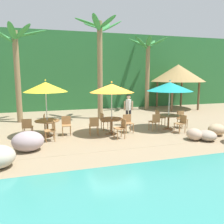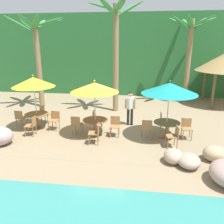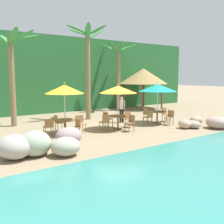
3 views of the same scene
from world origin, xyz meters
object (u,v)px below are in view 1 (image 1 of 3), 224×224
Objects in this scene: umbrella_teal at (170,87)px; dining_table_teal at (169,117)px; chair_teal_right at (181,122)px; dining_table_yellow at (47,123)px; chair_yellow_seaward at (66,124)px; chair_teal_seaward at (181,118)px; palm_tree_second at (100,53)px; chair_yellow_right at (52,129)px; chair_orange_right at (121,127)px; umbrella_orange at (112,88)px; chair_orange_inland at (104,120)px; chair_teal_left at (155,121)px; palm_tree_third at (148,60)px; dining_table_orange at (112,121)px; chair_yellow_inland at (47,122)px; waiter_in_white at (128,108)px; umbrella_yellow at (46,87)px; chair_orange_seaward at (128,122)px; chair_orange_left at (94,125)px; palapa_hut at (178,73)px; chair_yellow_left at (27,126)px; palm_tree_nearest at (17,56)px; chair_teal_inland at (159,117)px.

umbrella_teal reaches higher than dining_table_teal.
dining_table_yellow is at bearing 168.86° from chair_teal_right.
chair_yellow_seaward and chair_teal_seaward have the same top height.
dining_table_teal is 5.77m from palm_tree_second.
chair_orange_right is (2.94, -0.47, 0.00)m from chair_yellow_right.
umbrella_orange is 2.85× the size of chair_orange_inland.
chair_teal_left is 0.16× the size of palm_tree_third.
umbrella_teal is 0.46× the size of palm_tree_third.
dining_table_orange is at bearing 102.47° from chair_orange_right.
waiter_in_white is (4.34, 0.20, 0.47)m from chair_yellow_inland.
chair_orange_seaward is (3.76, -0.37, -1.73)m from umbrella_yellow.
waiter_in_white reaches higher than chair_yellow_inland.
umbrella_yellow reaches higher than chair_orange_seaward.
palm_tree_third is at bearing 48.59° from chair_orange_left.
umbrella_orange reaches higher than dining_table_orange.
waiter_in_white reaches higher than dining_table_orange.
chair_orange_seaward is 0.14× the size of palm_tree_second.
umbrella_orange is (2.91, -0.47, -0.08)m from umbrella_yellow.
chair_orange_inland is at bearing 10.10° from chair_yellow_seaward.
chair_teal_left is at bearing -7.14° from chair_orange_seaward.
palapa_hut is at bearing -5.78° from palm_tree_third.
chair_yellow_left reaches higher than dining_table_yellow.
chair_orange_right is at bearing -162.32° from umbrella_teal.
palapa_hut reaches higher than dining_table_yellow.
umbrella_teal reaches higher than umbrella_orange.
dining_table_yellow is 6.19m from umbrella_teal.
chair_yellow_left is 1.00× the size of chair_teal_left.
palm_tree_nearest is 0.89× the size of palm_tree_second.
chair_yellow_right is (0.16, -1.70, 0.00)m from chair_yellow_inland.
chair_yellow_left is 0.51× the size of waiter_in_white.
waiter_in_white is at bearing 159.04° from chair_teal_inland.
dining_table_teal is 0.18× the size of palm_tree_second.
chair_orange_right is 7.55m from palm_tree_nearest.
umbrella_teal is at bearing 104.35° from chair_teal_right.
chair_yellow_left is (-0.85, 0.02, -1.73)m from umbrella_yellow.
chair_yellow_seaward is 1.00× the size of chair_teal_left.
dining_table_orange is 1.26× the size of chair_orange_seaward.
chair_yellow_inland is at bearing 170.04° from chair_orange_inland.
palm_tree_second reaches higher than palm_tree_nearest.
chair_teal_inland is 5.27m from palm_tree_second.
chair_yellow_inland is 1.00× the size of chair_orange_inland.
chair_yellow_seaward is 2.61m from chair_orange_right.
dining_table_teal is 0.26× the size of palapa_hut.
umbrella_orange is 2.85× the size of chair_teal_seaward.
palm_tree_nearest is at bearing 110.45° from dining_table_yellow.
chair_orange_seaward is at bearing -18.00° from chair_yellow_inland.
waiter_in_white is (2.28, 1.53, 0.47)m from chair_orange_left.
umbrella_orange is 0.46× the size of palm_tree_nearest.
chair_orange_inland and chair_teal_left have the same top height.
chair_yellow_right is at bearing -176.54° from chair_teal_left.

